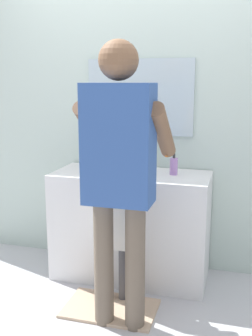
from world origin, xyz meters
TOP-DOWN VIEW (x-y plane):
  - ground_plane at (0.00, 0.00)m, footprint 14.00×14.00m
  - back_wall at (0.00, 0.62)m, footprint 4.40×0.10m
  - vanity_cabinet at (0.00, 0.30)m, footprint 1.23×0.54m
  - sink_basin at (0.00, 0.28)m, footprint 0.33×0.33m
  - faucet at (0.00, 0.48)m, footprint 0.18×0.14m
  - toothbrush_cup at (-0.31, 0.25)m, footprint 0.07×0.07m
  - soap_bottle at (0.33, 0.34)m, footprint 0.06×0.06m
  - bath_mat at (0.00, -0.25)m, footprint 0.64×0.40m
  - child_toddler at (0.00, -0.10)m, footprint 0.28×0.28m
  - adult_parent at (0.11, -0.38)m, footprint 0.56×0.58m

SIDE VIEW (x-z plane):
  - ground_plane at x=0.00m, z-range 0.00..0.00m
  - bath_mat at x=0.00m, z-range 0.00..0.02m
  - vanity_cabinet at x=0.00m, z-range 0.00..0.86m
  - child_toddler at x=0.00m, z-range 0.09..0.99m
  - toothbrush_cup at x=-0.31m, z-range 0.81..1.02m
  - sink_basin at x=0.00m, z-range 0.86..0.97m
  - soap_bottle at x=0.33m, z-range 0.85..1.01m
  - faucet at x=0.00m, z-range 0.85..1.04m
  - adult_parent at x=0.11m, z-range 0.18..1.99m
  - back_wall at x=0.00m, z-range 0.00..2.70m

